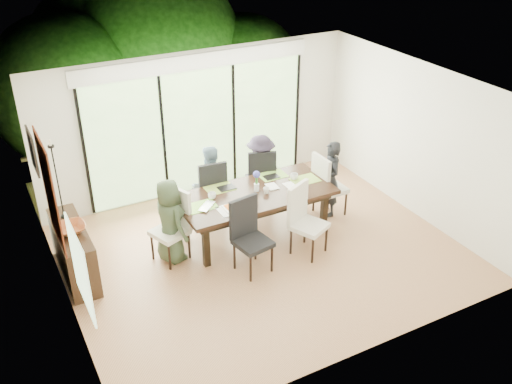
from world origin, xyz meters
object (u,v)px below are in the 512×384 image
laptop (210,207)px  cup_b (266,191)px  table_top (255,194)px  person_far_left (209,184)px  person_far_right (261,171)px  chair_left_end (169,227)px  cup_c (294,177)px  person_right_end (330,179)px  chair_near_right (310,221)px  chair_far_right (260,176)px  chair_near_left (253,238)px  person_left_end (170,221)px  chair_far_left (209,188)px  vase (257,187)px  sideboard (74,252)px  chair_right_end (331,184)px  cup_a (212,196)px  bowl (70,229)px

laptop → cup_b: cup_b is taller
table_top → person_far_left: person_far_left is taller
cup_b → person_far_right: bearing=66.7°
person_far_left → chair_left_end: bearing=27.7°
person_far_left → cup_c: person_far_left is taller
person_right_end → cup_c: bearing=-85.6°
chair_left_end → chair_near_right: bearing=46.0°
chair_far_right → cup_b: bearing=87.4°
chair_near_left → person_right_end: bearing=13.9°
person_left_end → chair_far_left: bearing=-62.0°
vase → sideboard: 3.00m
cup_b → person_right_end: bearing=4.3°
chair_far_left → laptop: size_ratio=3.33×
table_top → person_right_end: bearing=0.0°
person_far_right → laptop: 1.69m
chair_far_right → person_far_right: size_ratio=0.85×
chair_near_left → chair_near_right: (1.00, -0.00, 0.00)m
laptop → cup_c: (1.65, 0.20, 0.04)m
chair_near_left → chair_far_right: bearing=48.7°
chair_near_left → person_far_right: person_far_right is taller
person_left_end → person_far_right: 2.19m
chair_right_end → person_right_end: (-0.02, 0.00, 0.10)m
person_right_end → person_far_right: size_ratio=1.00×
chair_left_end → sideboard: chair_left_end is taller
chair_far_right → person_right_end: 1.26m
laptop → cup_b: (1.00, 0.00, 0.04)m
chair_far_left → person_far_right: bearing=-175.2°
table_top → person_left_end: person_left_end is taller
chair_right_end → cup_b: chair_right_end is taller
chair_far_left → person_far_left: bearing=95.9°
chair_far_left → chair_near_right: size_ratio=1.00×
chair_near_left → person_far_left: (0.05, 1.70, 0.10)m
chair_right_end → cup_a: (-2.20, 0.15, 0.26)m
chair_left_end → chair_far_left: same height
sideboard → bowl: bowl is taller
person_far_right → bowl: person_far_right is taller
chair_far_left → chair_near_left: size_ratio=1.00×
chair_near_left → person_right_end: (1.98, 0.87, 0.10)m
cup_b → laptop: bearing=180.0°
person_left_end → bowl: bearing=71.2°
table_top → chair_right_end: (1.50, 0.00, -0.18)m
person_far_right → vase: (-0.50, -0.78, 0.18)m
chair_near_right → sideboard: 3.60m
chair_far_left → chair_far_right: 1.00m
sideboard → cup_a: bearing=-3.4°
chair_near_right → cup_a: (-1.20, 1.02, 0.26)m
chair_far_right → chair_near_right: size_ratio=1.00×
cup_a → cup_b: size_ratio=1.24×
cup_a → cup_c: 1.50m
table_top → chair_far_right: size_ratio=2.18×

